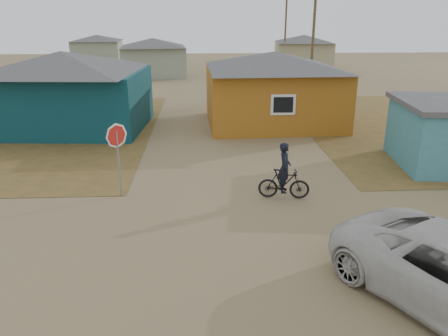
# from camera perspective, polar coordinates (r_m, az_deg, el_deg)

# --- Properties ---
(ground) EXTENTS (120.00, 120.00, 0.00)m
(ground) POSITION_cam_1_polar(r_m,az_deg,el_deg) (11.29, 4.70, -11.30)
(ground) COLOR olive
(house_teal) EXTENTS (8.93, 7.08, 4.00)m
(house_teal) POSITION_cam_1_polar(r_m,az_deg,el_deg) (24.45, -20.06, 9.60)
(house_teal) COLOR #0A313A
(house_teal) RESTS_ON ground
(house_yellow) EXTENTS (7.72, 6.76, 3.90)m
(house_yellow) POSITION_cam_1_polar(r_m,az_deg,el_deg) (24.22, 6.48, 10.43)
(house_yellow) COLOR #9F6018
(house_yellow) RESTS_ON ground
(house_pale_west) EXTENTS (7.04, 6.15, 3.60)m
(house_pale_west) POSITION_cam_1_polar(r_m,az_deg,el_deg) (44.02, -9.20, 14.16)
(house_pale_west) COLOR gray
(house_pale_west) RESTS_ON ground
(house_beige_east) EXTENTS (6.95, 6.05, 3.60)m
(house_beige_east) POSITION_cam_1_polar(r_m,az_deg,el_deg) (51.05, 10.33, 14.80)
(house_beige_east) COLOR tan
(house_beige_east) RESTS_ON ground
(house_pale_north) EXTENTS (6.28, 5.81, 3.40)m
(house_pale_north) POSITION_cam_1_polar(r_m,az_deg,el_deg) (57.15, -16.20, 14.73)
(house_pale_north) COLOR gray
(house_pale_north) RESTS_ON ground
(utility_pole_near) EXTENTS (1.40, 0.20, 8.00)m
(utility_pole_near) POSITION_cam_1_polar(r_m,az_deg,el_deg) (32.62, 11.56, 16.26)
(utility_pole_near) COLOR brown
(utility_pole_near) RESTS_ON ground
(utility_pole_far) EXTENTS (1.40, 0.20, 8.00)m
(utility_pole_far) POSITION_cam_1_polar(r_m,az_deg,el_deg) (48.46, 8.02, 17.39)
(utility_pole_far) COLOR brown
(utility_pole_far) RESTS_ON ground
(stop_sign) EXTENTS (0.76, 0.38, 2.50)m
(stop_sign) POSITION_cam_1_polar(r_m,az_deg,el_deg) (14.48, -13.78, 3.16)
(stop_sign) COLOR gray
(stop_sign) RESTS_ON ground
(cyclist) EXTENTS (1.73, 0.73, 1.90)m
(cyclist) POSITION_cam_1_polar(r_m,az_deg,el_deg) (14.38, 7.85, -1.36)
(cyclist) COLOR black
(cyclist) RESTS_ON ground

